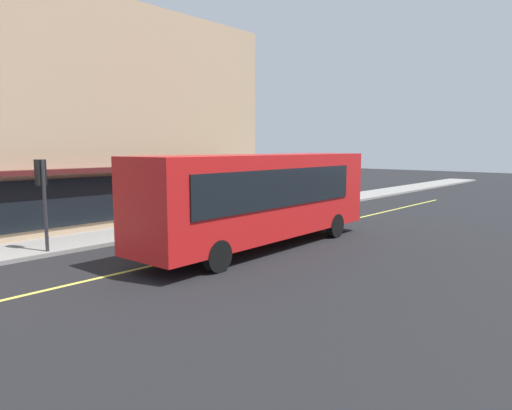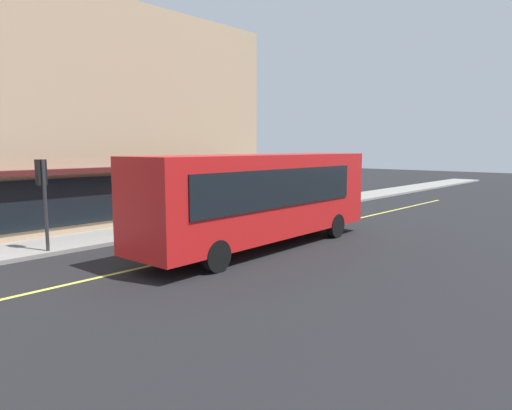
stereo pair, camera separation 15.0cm
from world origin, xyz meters
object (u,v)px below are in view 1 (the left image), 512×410
Objects in this scene: traffic_light at (42,183)px; pedestrian_mid_block at (316,184)px; bus at (262,195)px; car_yellow at (280,208)px.

traffic_light is 1.72× the size of pedestrian_mid_block.
traffic_light is at bearing 140.24° from bus.
car_yellow is at bearing -158.20° from pedestrian_mid_block.
bus reaches higher than pedestrian_mid_block.
car_yellow is at bearing 31.81° from bus.
bus is 6.13m from car_yellow.
pedestrian_mid_block reaches higher than car_yellow.
bus is at bearing -154.02° from pedestrian_mid_block.
bus is 3.50× the size of traffic_light.
traffic_light is 18.91m from pedestrian_mid_block.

